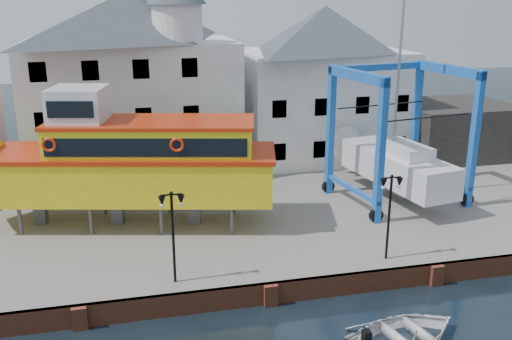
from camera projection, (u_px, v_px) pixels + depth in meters
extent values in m
plane|color=black|center=(270.00, 305.00, 25.02)|extent=(140.00, 140.00, 0.00)
cube|color=slate|center=(225.00, 206.00, 35.09)|extent=(44.00, 22.00, 1.00)
cube|color=brown|center=(270.00, 293.00, 24.98)|extent=(44.00, 0.25, 1.00)
cube|color=brown|center=(80.00, 318.00, 23.08)|extent=(0.60, 0.36, 1.00)
cube|color=brown|center=(271.00, 295.00, 24.82)|extent=(0.60, 0.36, 1.00)
cube|color=brown|center=(436.00, 275.00, 26.57)|extent=(0.60, 0.36, 1.00)
cube|color=silver|center=(134.00, 107.00, 39.47)|extent=(14.00, 8.00, 9.00)
pyramid|color=#3E4349|center=(128.00, 16.00, 37.64)|extent=(14.00, 8.00, 3.20)
cube|color=black|center=(49.00, 169.00, 35.46)|extent=(1.00, 0.08, 1.20)
cube|color=black|center=(98.00, 166.00, 36.11)|extent=(1.00, 0.08, 1.20)
cube|color=black|center=(146.00, 163.00, 36.77)|extent=(1.00, 0.08, 1.20)
cube|color=black|center=(193.00, 160.00, 37.42)|extent=(1.00, 0.08, 1.20)
cube|color=black|center=(43.00, 122.00, 34.56)|extent=(1.00, 0.08, 1.20)
cube|color=black|center=(94.00, 119.00, 35.21)|extent=(1.00, 0.08, 1.20)
cube|color=black|center=(144.00, 117.00, 35.87)|extent=(1.00, 0.08, 1.20)
cube|color=black|center=(191.00, 115.00, 36.52)|extent=(1.00, 0.08, 1.20)
cube|color=black|center=(38.00, 72.00, 33.66)|extent=(1.00, 0.08, 1.20)
cube|color=black|center=(90.00, 70.00, 34.32)|extent=(1.00, 0.08, 1.20)
cube|color=black|center=(141.00, 69.00, 34.97)|extent=(1.00, 0.08, 1.20)
cube|color=black|center=(190.00, 68.00, 35.63)|extent=(1.00, 0.08, 1.20)
cylinder|color=silver|center=(177.00, 24.00, 36.19)|extent=(3.20, 3.20, 2.40)
cube|color=silver|center=(322.00, 104.00, 43.14)|extent=(12.00, 8.00, 8.00)
pyramid|color=#3E4349|center=(325.00, 28.00, 41.46)|extent=(12.00, 8.00, 3.20)
cube|color=black|center=(279.00, 152.00, 39.20)|extent=(1.00, 0.08, 1.20)
cube|color=black|center=(320.00, 149.00, 39.85)|extent=(1.00, 0.08, 1.20)
cube|color=black|center=(360.00, 147.00, 40.51)|extent=(1.00, 0.08, 1.20)
cube|color=black|center=(399.00, 144.00, 41.16)|extent=(1.00, 0.08, 1.20)
cube|color=black|center=(279.00, 109.00, 38.30)|extent=(1.00, 0.08, 1.20)
cube|color=black|center=(322.00, 107.00, 38.95)|extent=(1.00, 0.08, 1.20)
cube|color=black|center=(362.00, 105.00, 39.61)|extent=(1.00, 0.08, 1.20)
cube|color=black|center=(402.00, 103.00, 40.26)|extent=(1.00, 0.08, 1.20)
cube|color=black|center=(453.00, 129.00, 44.06)|extent=(8.00, 7.00, 4.00)
cylinder|color=black|center=(173.00, 240.00, 24.36)|extent=(0.12, 0.12, 4.00)
cube|color=black|center=(171.00, 195.00, 23.75)|extent=(0.90, 0.06, 0.06)
sphere|color=black|center=(171.00, 193.00, 23.73)|extent=(0.16, 0.16, 0.16)
cone|color=black|center=(162.00, 201.00, 23.74)|extent=(0.32, 0.32, 0.45)
sphere|color=silver|center=(162.00, 206.00, 23.80)|extent=(0.18, 0.18, 0.18)
cone|color=black|center=(181.00, 200.00, 23.92)|extent=(0.32, 0.32, 0.45)
sphere|color=silver|center=(181.00, 204.00, 23.97)|extent=(0.18, 0.18, 0.18)
cylinder|color=black|center=(389.00, 219.00, 26.55)|extent=(0.12, 0.12, 4.00)
cube|color=black|center=(392.00, 178.00, 25.93)|extent=(0.90, 0.06, 0.06)
sphere|color=black|center=(392.00, 176.00, 25.91)|extent=(0.16, 0.16, 0.16)
cone|color=black|center=(383.00, 184.00, 25.93)|extent=(0.32, 0.32, 0.45)
sphere|color=silver|center=(383.00, 188.00, 25.98)|extent=(0.18, 0.18, 0.18)
cone|color=black|center=(399.00, 183.00, 26.10)|extent=(0.32, 0.32, 0.45)
sphere|color=silver|center=(399.00, 186.00, 26.16)|extent=(0.18, 0.18, 0.18)
cylinder|color=#59595E|center=(20.00, 220.00, 29.64)|extent=(0.24, 0.24, 1.58)
cylinder|color=#59595E|center=(40.00, 200.00, 32.45)|extent=(0.24, 0.24, 1.58)
cylinder|color=#59595E|center=(91.00, 220.00, 29.64)|extent=(0.24, 0.24, 1.58)
cylinder|color=#59595E|center=(105.00, 200.00, 32.44)|extent=(0.24, 0.24, 1.58)
cylinder|color=#59595E|center=(161.00, 220.00, 29.63)|extent=(0.24, 0.24, 1.58)
cylinder|color=#59595E|center=(169.00, 200.00, 32.44)|extent=(0.24, 0.24, 1.58)
cylinder|color=#59595E|center=(232.00, 220.00, 29.63)|extent=(0.24, 0.24, 1.58)
cylinder|color=#59595E|center=(234.00, 200.00, 32.43)|extent=(0.24, 0.24, 1.58)
cube|color=#59595E|center=(40.00, 210.00, 31.04)|extent=(0.73, 0.66, 1.58)
cube|color=#59595E|center=(117.00, 210.00, 31.04)|extent=(0.73, 0.66, 1.58)
cube|color=#59595E|center=(194.00, 210.00, 31.03)|extent=(0.73, 0.66, 1.58)
cube|color=gold|center=(134.00, 176.00, 30.46)|extent=(15.23, 7.27, 2.31)
cube|color=#BB290B|center=(133.00, 153.00, 30.08)|extent=(15.57, 7.50, 0.23)
cube|color=gold|center=(152.00, 140.00, 29.86)|extent=(11.04, 5.89, 1.68)
cube|color=black|center=(145.00, 148.00, 28.11)|extent=(9.83, 2.38, 0.95)
cube|color=black|center=(158.00, 131.00, 31.57)|extent=(9.83, 2.38, 0.95)
cube|color=#BB290B|center=(151.00, 122.00, 29.58)|extent=(11.27, 6.04, 0.19)
cube|color=silver|center=(79.00, 106.00, 29.32)|extent=(3.29, 3.29, 1.91)
cube|color=black|center=(70.00, 110.00, 27.97)|extent=(2.25, 0.59, 0.84)
torus|color=#BB290B|center=(49.00, 145.00, 28.02)|extent=(0.75, 0.31, 0.74)
torus|color=#BB290B|center=(177.00, 145.00, 28.01)|extent=(0.75, 0.31, 0.74)
cube|color=#1846A9|center=(380.00, 153.00, 30.23)|extent=(0.46, 0.46, 7.92)
cylinder|color=black|center=(376.00, 215.00, 31.30)|extent=(0.83, 0.41, 0.79)
cube|color=#1846A9|center=(330.00, 132.00, 34.85)|extent=(0.46, 0.46, 7.92)
cylinder|color=black|center=(328.00, 187.00, 35.92)|extent=(0.83, 0.41, 0.79)
cube|color=#1846A9|center=(474.00, 141.00, 32.61)|extent=(0.46, 0.46, 7.92)
cylinder|color=black|center=(467.00, 200.00, 33.67)|extent=(0.83, 0.41, 0.79)
cube|color=#1846A9|center=(416.00, 123.00, 37.23)|extent=(0.46, 0.46, 7.92)
cylinder|color=black|center=(411.00, 174.00, 38.30)|extent=(0.83, 0.41, 0.79)
cube|color=#1846A9|center=(357.00, 75.00, 31.42)|extent=(1.35, 5.64, 0.55)
cube|color=#1846A9|center=(351.00, 188.00, 33.39)|extent=(1.23, 5.62, 0.24)
cube|color=#1846A9|center=(449.00, 70.00, 33.80)|extent=(1.35, 5.64, 0.55)
cube|color=#1846A9|center=(438.00, 175.00, 35.77)|extent=(1.23, 5.62, 0.24)
cube|color=#1846A9|center=(378.00, 67.00, 34.92)|extent=(6.76, 1.54, 0.40)
cube|color=silver|center=(397.00, 167.00, 34.31)|extent=(4.00, 8.80, 1.81)
cone|color=silver|center=(352.00, 147.00, 38.73)|extent=(2.87, 2.22, 2.60)
cube|color=#59595E|center=(396.00, 188.00, 34.69)|extent=(0.61, 2.05, 0.79)
cube|color=silver|center=(405.00, 150.00, 33.44)|extent=(2.36, 3.65, 0.68)
cylinder|color=#99999E|center=(401.00, 46.00, 32.67)|extent=(0.18, 0.18, 12.44)
cube|color=black|center=(424.00, 118.00, 31.49)|extent=(6.12, 1.16, 0.05)
cube|color=black|center=(381.00, 105.00, 35.07)|extent=(6.12, 1.16, 0.05)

